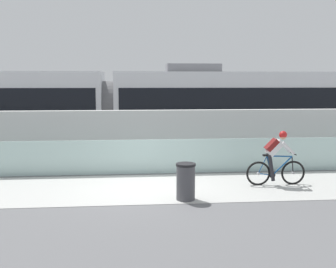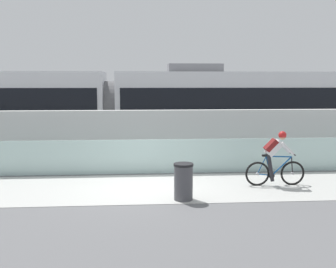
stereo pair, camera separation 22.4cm
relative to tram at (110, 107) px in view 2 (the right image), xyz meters
The scene contains 9 objects.
ground_plane 7.24m from the tram, 78.49° to the right, with size 200.00×200.00×0.00m, color slate.
bike_path_deck 7.24m from the tram, 78.49° to the right, with size 32.00×3.20×0.01m, color beige.
glass_parapet 5.36m from the tram, 74.42° to the right, with size 32.00×0.05×1.14m, color silver.
concrete_barrier_wall 3.61m from the tram, 66.45° to the right, with size 32.00×0.36×1.98m, color silver.
tram_rail_near 2.46m from the tram, 27.23° to the right, with size 32.00×0.08×0.01m, color #595654.
tram_rail_far 2.46m from the tram, 27.23° to the left, with size 32.00×0.08×0.01m, color #595654.
tram is the anchor object (origin of this frame).
cyclist_on_bike 8.68m from the tram, 52.74° to the right, with size 1.77×0.58×1.61m.
trash_bin 8.56m from the tram, 73.59° to the right, with size 0.51×0.51×0.96m.
Camera 2 is at (-0.14, -11.27, 3.04)m, focal length 43.09 mm.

